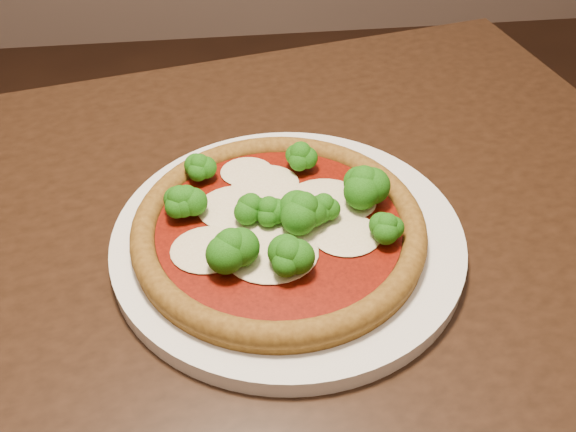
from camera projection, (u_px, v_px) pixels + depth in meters
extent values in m
cube|color=black|center=(219.00, 264.00, 0.65)|extent=(1.19, 0.95, 0.04)
cylinder|color=black|center=(435.00, 226.00, 1.24)|extent=(0.06, 0.06, 0.71)
cylinder|color=white|center=(288.00, 239.00, 0.63)|extent=(0.34, 0.34, 0.02)
cylinder|color=brown|center=(279.00, 232.00, 0.62)|extent=(0.28, 0.28, 0.01)
torus|color=brown|center=(279.00, 227.00, 0.61)|extent=(0.28, 0.28, 0.02)
cylinder|color=#721005|center=(279.00, 226.00, 0.61)|extent=(0.23, 0.23, 0.00)
ellipsoid|color=beige|center=(247.00, 171.00, 0.67)|extent=(0.06, 0.05, 0.00)
ellipsoid|color=beige|center=(277.00, 221.00, 0.61)|extent=(0.10, 0.09, 0.01)
ellipsoid|color=beige|center=(271.00, 253.00, 0.58)|extent=(0.09, 0.08, 0.01)
ellipsoid|color=beige|center=(348.00, 203.00, 0.63)|extent=(0.06, 0.05, 0.00)
ellipsoid|color=beige|center=(265.00, 183.00, 0.66)|extent=(0.07, 0.06, 0.01)
ellipsoid|color=beige|center=(347.00, 235.00, 0.60)|extent=(0.07, 0.06, 0.01)
ellipsoid|color=beige|center=(235.00, 207.00, 0.63)|extent=(0.08, 0.07, 0.01)
ellipsoid|color=beige|center=(325.00, 202.00, 0.63)|extent=(0.08, 0.07, 0.01)
ellipsoid|color=beige|center=(208.00, 249.00, 0.59)|extent=(0.07, 0.06, 0.01)
ellipsoid|color=beige|center=(248.00, 172.00, 0.67)|extent=(0.05, 0.04, 0.00)
ellipsoid|color=#248014|center=(200.00, 165.00, 0.65)|extent=(0.04, 0.04, 0.03)
ellipsoid|color=#248014|center=(387.00, 225.00, 0.58)|extent=(0.04, 0.04, 0.03)
ellipsoid|color=#248014|center=(304.00, 209.00, 0.59)|extent=(0.05, 0.05, 0.04)
ellipsoid|color=#248014|center=(180.00, 199.00, 0.61)|extent=(0.04, 0.04, 0.03)
ellipsoid|color=#248014|center=(251.00, 206.00, 0.60)|extent=(0.04, 0.04, 0.03)
ellipsoid|color=#248014|center=(364.00, 183.00, 0.62)|extent=(0.05, 0.05, 0.04)
ellipsoid|color=#248014|center=(324.00, 206.00, 0.60)|extent=(0.04, 0.04, 0.03)
ellipsoid|color=#248014|center=(269.00, 209.00, 0.60)|extent=(0.04, 0.04, 0.03)
ellipsoid|color=#248014|center=(231.00, 246.00, 0.56)|extent=(0.05, 0.05, 0.04)
ellipsoid|color=#248014|center=(187.00, 198.00, 0.61)|extent=(0.04, 0.04, 0.03)
ellipsoid|color=#248014|center=(301.00, 154.00, 0.66)|extent=(0.04, 0.04, 0.03)
ellipsoid|color=#248014|center=(289.00, 254.00, 0.55)|extent=(0.04, 0.04, 0.04)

